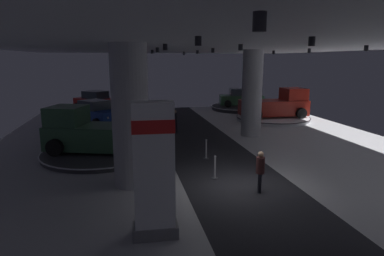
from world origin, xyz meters
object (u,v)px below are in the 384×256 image
display_platform_far_left (97,125)px  visitor_walking_near (260,169)px  pickup_truck_mid_left (94,133)px  display_car_deep_right (241,98)px  display_platform_mid_left (101,153)px  pickup_truck_far_right (277,105)px  visitor_walking_far (175,120)px  display_platform_deep_left (98,112)px  display_car_deep_left (97,101)px  display_platform_deep_right (241,107)px  display_car_far_left (96,113)px  display_platform_far_right (273,118)px  brand_sign_pylon (154,169)px  column_left (130,116)px  column_right (252,93)px

display_platform_far_left → visitor_walking_near: 15.54m
pickup_truck_mid_left → display_platform_far_left: bearing=93.6°
pickup_truck_mid_left → display_car_deep_right: bearing=47.0°
display_platform_mid_left → pickup_truck_mid_left: bearing=162.2°
pickup_truck_far_right → visitor_walking_far: size_ratio=3.36×
display_platform_deep_left → display_platform_mid_left: (1.15, -13.89, -0.07)m
pickup_truck_far_right → display_platform_far_left: 14.23m
visitor_walking_near → display_platform_mid_left: bearing=134.4°
display_car_deep_left → display_platform_mid_left: display_car_deep_left is taller
display_platform_deep_right → display_car_far_left: bearing=-154.9°
display_platform_deep_right → display_car_deep_left: size_ratio=1.36×
display_platform_far_left → display_platform_mid_left: display_platform_far_left is taller
display_car_deep_right → visitor_walking_near: bearing=-107.7°
display_platform_far_right → display_platform_mid_left: size_ratio=0.98×
display_platform_mid_left → visitor_walking_near: bearing=-45.6°
brand_sign_pylon → display_platform_far_left: brand_sign_pylon is taller
display_platform_far_right → pickup_truck_mid_left: pickup_truck_mid_left is taller
column_left → pickup_truck_far_right: column_left is taller
display_platform_deep_right → display_car_deep_right: 0.93m
display_platform_far_right → display_car_deep_right: (-0.50, 6.33, 0.96)m
display_platform_far_right → pickup_truck_far_right: bearing=-1.1°
display_car_deep_left → visitor_walking_near: bearing=-70.1°
column_right → display_platform_far_left: size_ratio=0.96×
brand_sign_pylon → display_platform_far_left: 16.64m
column_left → display_platform_deep_right: column_left is taller
display_platform_far_left → display_platform_deep_right: bearing=25.2°
column_right → visitor_walking_far: (-4.79, 1.49, -1.84)m
display_platform_deep_right → visitor_walking_far: visitor_walking_far is taller
column_left → pickup_truck_far_right: size_ratio=1.03×
display_platform_deep_right → visitor_walking_near: (-6.47, -20.20, 0.71)m
display_car_deep_left → pickup_truck_mid_left: 13.83m
display_platform_far_left → column_left: bearing=-79.3°
visitor_walking_far → display_car_far_left: bearing=148.8°
display_platform_deep_left → visitor_walking_near: visitor_walking_near is taller
column_left → display_platform_deep_left: 18.74m
column_right → display_platform_mid_left: size_ratio=0.92×
display_platform_far_left → display_platform_mid_left: size_ratio=0.96×
pickup_truck_far_right → visitor_walking_far: 9.41m
display_platform_deep_left → pickup_truck_mid_left: pickup_truck_mid_left is taller
column_left → visitor_walking_near: size_ratio=3.46×
display_platform_deep_left → display_car_deep_left: bearing=138.2°
column_left → pickup_truck_mid_left: column_left is taller
pickup_truck_far_right → display_platform_deep_right: (-0.79, 6.33, -1.04)m
display_platform_deep_left → visitor_walking_near: size_ratio=2.94×
brand_sign_pylon → pickup_truck_far_right: (11.39, 16.26, -0.74)m
pickup_truck_far_right → display_platform_deep_left: pickup_truck_far_right is taller
display_platform_deep_left → brand_sign_pylon: bearing=-82.0°
column_right → display_car_deep_right: bearing=73.7°
brand_sign_pylon → display_car_far_left: size_ratio=0.87×
pickup_truck_far_right → display_car_deep_right: 6.39m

